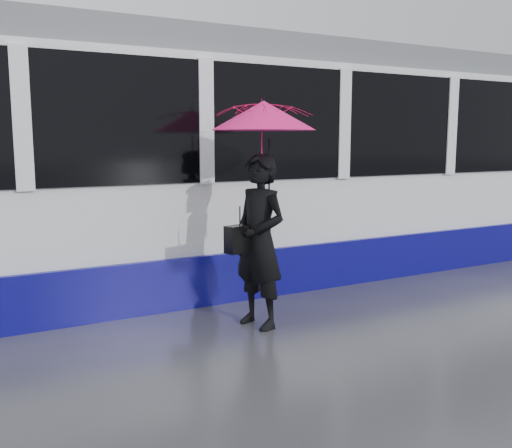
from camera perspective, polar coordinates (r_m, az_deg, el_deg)
ground at (r=5.84m, az=-1.96°, el=-11.56°), size 90.00×90.00×0.00m
rails at (r=8.05m, az=-10.04°, el=-5.99°), size 34.00×1.51×0.02m
woman at (r=6.05m, az=0.33°, el=-1.75°), size 0.61×0.77×1.85m
umbrella at (r=5.98m, az=0.76°, el=8.77°), size 1.34×1.34×1.25m
handbag at (r=5.95m, az=-1.61°, el=-1.48°), size 0.36×0.23×0.47m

